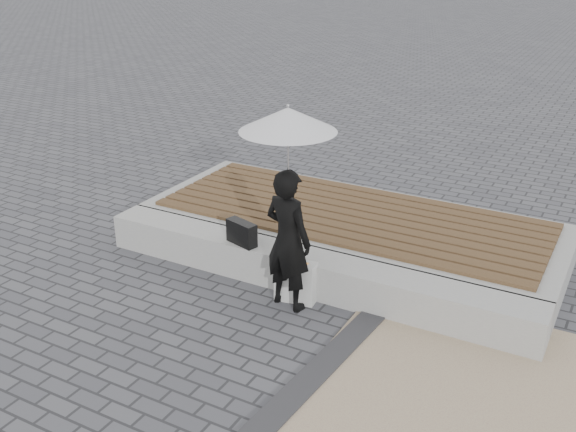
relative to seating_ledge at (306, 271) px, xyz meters
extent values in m
plane|color=#4A4A4F|center=(0.00, -1.60, -0.20)|extent=(80.00, 80.00, 0.00)
cube|color=#2F2E31|center=(0.75, -2.10, -0.18)|extent=(0.61, 5.20, 0.04)
cube|color=#A2A19D|center=(0.00, 0.00, 0.00)|extent=(5.00, 0.45, 0.40)
cube|color=gray|center=(0.00, 1.20, 0.00)|extent=(5.00, 2.00, 0.40)
imported|color=black|center=(0.01, -0.42, 0.54)|extent=(0.60, 0.46, 1.48)
cylinder|color=#B2B2B7|center=(0.01, -0.42, 1.19)|extent=(0.02, 0.02, 0.93)
cone|color=silver|center=(0.01, -0.42, 1.77)|extent=(0.93, 0.93, 0.23)
sphere|color=#B2B2B7|center=(0.01, -0.42, 1.90)|extent=(0.03, 0.03, 0.03)
cube|color=black|center=(-0.74, -0.11, 0.33)|extent=(0.40, 0.23, 0.26)
cube|color=silver|center=(0.04, -0.30, 0.02)|extent=(0.44, 0.23, 0.45)
cube|color=#ED5445|center=(0.04, -0.35, 0.25)|extent=(0.27, 0.20, 0.01)
camera|label=1|loc=(2.91, -5.68, 3.37)|focal=41.68mm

